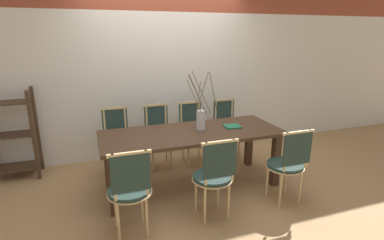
{
  "coord_description": "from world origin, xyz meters",
  "views": [
    {
      "loc": [
        -1.16,
        -3.33,
        1.89
      ],
      "look_at": [
        0.0,
        0.0,
        0.89
      ],
      "focal_mm": 28.0,
      "sensor_mm": 36.0,
      "label": 1
    }
  ],
  "objects_px": {
    "chair_near_center": "(288,163)",
    "shelving_rack": "(12,135)",
    "vase_centerpiece": "(201,118)",
    "chair_far_center": "(193,130)",
    "book_stack": "(232,126)",
    "dining_table": "(192,139)"
  },
  "relations": [
    {
      "from": "chair_near_center",
      "to": "shelving_rack",
      "type": "bearing_deg",
      "value": 150.0
    },
    {
      "from": "chair_near_center",
      "to": "vase_centerpiece",
      "type": "bearing_deg",
      "value": 133.52
    },
    {
      "from": "chair_far_center",
      "to": "book_stack",
      "type": "distance_m",
      "value": 0.82
    },
    {
      "from": "dining_table",
      "to": "book_stack",
      "type": "relative_size",
      "value": 10.21
    },
    {
      "from": "shelving_rack",
      "to": "dining_table",
      "type": "bearing_deg",
      "value": -25.17
    },
    {
      "from": "chair_near_center",
      "to": "book_stack",
      "type": "distance_m",
      "value": 0.86
    },
    {
      "from": "dining_table",
      "to": "shelving_rack",
      "type": "xyz_separation_m",
      "value": [
        -2.19,
        1.03,
        -0.03
      ]
    },
    {
      "from": "chair_near_center",
      "to": "vase_centerpiece",
      "type": "distance_m",
      "value": 1.16
    },
    {
      "from": "chair_far_center",
      "to": "vase_centerpiece",
      "type": "bearing_deg",
      "value": 78.77
    },
    {
      "from": "vase_centerpiece",
      "to": "shelving_rack",
      "type": "relative_size",
      "value": 0.62
    },
    {
      "from": "vase_centerpiece",
      "to": "shelving_rack",
      "type": "xyz_separation_m",
      "value": [
        -2.32,
        0.98,
        -0.28
      ]
    },
    {
      "from": "chair_near_center",
      "to": "chair_far_center",
      "type": "bearing_deg",
      "value": 112.32
    },
    {
      "from": "chair_near_center",
      "to": "shelving_rack",
      "type": "height_order",
      "value": "shelving_rack"
    },
    {
      "from": "chair_far_center",
      "to": "book_stack",
      "type": "relative_size",
      "value": 4.17
    },
    {
      "from": "chair_near_center",
      "to": "dining_table",
      "type": "bearing_deg",
      "value": 139.93
    },
    {
      "from": "chair_near_center",
      "to": "vase_centerpiece",
      "type": "relative_size",
      "value": 1.21
    },
    {
      "from": "shelving_rack",
      "to": "book_stack",
      "type": "bearing_deg",
      "value": -20.29
    },
    {
      "from": "shelving_rack",
      "to": "vase_centerpiece",
      "type": "bearing_deg",
      "value": -22.92
    },
    {
      "from": "chair_far_center",
      "to": "book_stack",
      "type": "xyz_separation_m",
      "value": [
        0.28,
        -0.73,
        0.24
      ]
    },
    {
      "from": "chair_near_center",
      "to": "chair_far_center",
      "type": "relative_size",
      "value": 1.0
    },
    {
      "from": "chair_far_center",
      "to": "shelving_rack",
      "type": "relative_size",
      "value": 0.75
    },
    {
      "from": "vase_centerpiece",
      "to": "book_stack",
      "type": "distance_m",
      "value": 0.45
    }
  ]
}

